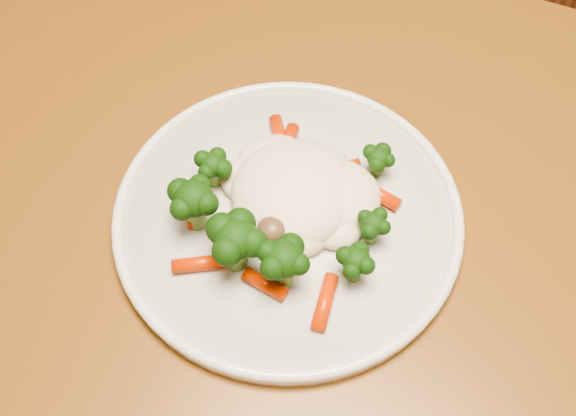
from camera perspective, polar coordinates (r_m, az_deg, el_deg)
name	(u,v)px	position (r m, az deg, el deg)	size (l,w,h in m)	color
dining_table	(316,310)	(0.70, 2.26, -8.02)	(1.17, 0.78, 0.75)	brown
plate	(288,217)	(0.62, 0.00, -0.72)	(0.30, 0.30, 0.01)	white
meal	(281,204)	(0.59, -0.53, 0.34)	(0.18, 0.18, 0.05)	#FDEDCA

